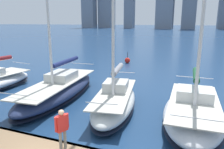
# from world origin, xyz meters

# --- Properties ---
(sailboat_forest) EXTENTS (3.15, 7.10, 10.58)m
(sailboat_forest) POSITION_xyz_m (-4.72, -6.07, 0.72)
(sailboat_forest) COLOR white
(sailboat_forest) RESTS_ON ground
(sailboat_grey) EXTENTS (3.35, 7.08, 13.08)m
(sailboat_grey) POSITION_xyz_m (-0.36, -6.16, 0.75)
(sailboat_grey) COLOR white
(sailboat_grey) RESTS_ON ground
(sailboat_navy) EXTENTS (3.46, 9.46, 10.85)m
(sailboat_navy) POSITION_xyz_m (4.04, -6.91, 0.69)
(sailboat_navy) COLOR navy
(sailboat_navy) RESTS_ON ground
(person_red_shirt) EXTENTS (0.33, 0.54, 1.57)m
(person_red_shirt) POSITION_xyz_m (-0.25, -0.90, 1.54)
(person_red_shirt) COLOR gray
(person_red_shirt) RESTS_ON dock_pier
(channel_buoy) EXTENTS (0.70, 0.70, 1.40)m
(channel_buoy) POSITION_xyz_m (3.45, -21.23, 0.36)
(channel_buoy) COLOR red
(channel_buoy) RESTS_ON ground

